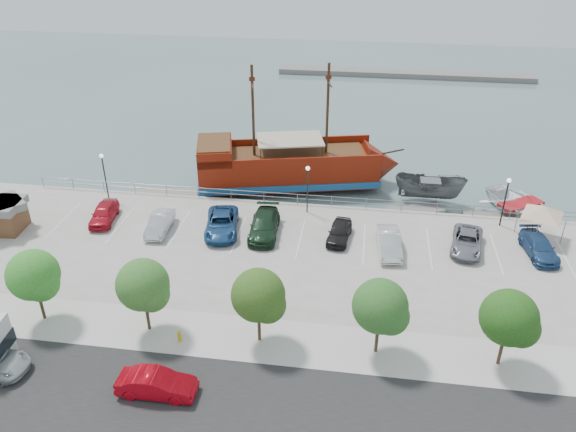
# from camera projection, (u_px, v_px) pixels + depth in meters

# --- Properties ---
(ground) EXTENTS (160.00, 160.00, 0.00)m
(ground) POSITION_uv_depth(u_px,v_px,m) (297.00, 263.00, 43.15)
(ground) COLOR #506767
(street) EXTENTS (100.00, 8.00, 0.04)m
(street) POSITION_uv_depth(u_px,v_px,m) (257.00, 420.00, 28.85)
(street) COLOR black
(street) RESTS_ON land_slab
(sidewalk) EXTENTS (100.00, 4.00, 0.05)m
(sidewalk) POSITION_uv_depth(u_px,v_px,m) (276.00, 341.00, 34.03)
(sidewalk) COLOR beige
(sidewalk) RESTS_ON land_slab
(seawall_railing) EXTENTS (50.00, 0.06, 1.00)m
(seawall_railing) POSITION_uv_depth(u_px,v_px,m) (309.00, 199.00, 49.14)
(seawall_railing) COLOR slate
(seawall_railing) RESTS_ON land_slab
(far_shore) EXTENTS (40.00, 3.00, 0.80)m
(far_shore) POSITION_uv_depth(u_px,v_px,m) (404.00, 74.00, 89.16)
(far_shore) COLOR slate
(far_shore) RESTS_ON ground
(pirate_ship) EXTENTS (20.16, 9.78, 12.49)m
(pirate_ship) POSITION_uv_depth(u_px,v_px,m) (302.00, 167.00, 53.87)
(pirate_ship) COLOR maroon
(pirate_ship) RESTS_ON ground
(patrol_boat) EXTENTS (6.65, 3.18, 2.48)m
(patrol_boat) POSITION_uv_depth(u_px,v_px,m) (429.00, 190.00, 51.35)
(patrol_boat) COLOR #525457
(patrol_boat) RESTS_ON ground
(speedboat) EXTENTS (8.19, 8.82, 1.49)m
(speedboat) POSITION_uv_depth(u_px,v_px,m) (520.00, 207.00, 49.49)
(speedboat) COLOR white
(speedboat) RESTS_ON ground
(dock_west) EXTENTS (7.42, 3.12, 0.41)m
(dock_west) POSITION_uv_depth(u_px,v_px,m) (170.00, 196.00, 52.66)
(dock_west) COLOR gray
(dock_west) RESTS_ON ground
(dock_mid) EXTENTS (6.74, 4.43, 0.37)m
(dock_mid) POSITION_uv_depth(u_px,v_px,m) (408.00, 212.00, 49.90)
(dock_mid) COLOR slate
(dock_mid) RESTS_ON ground
(dock_east) EXTENTS (6.34, 1.85, 0.36)m
(dock_east) POSITION_uv_depth(u_px,v_px,m) (501.00, 219.00, 48.90)
(dock_east) COLOR slate
(dock_east) RESTS_ON ground
(shed) EXTENTS (3.29, 3.29, 2.55)m
(shed) POSITION_uv_depth(u_px,v_px,m) (3.00, 215.00, 44.99)
(shed) COLOR brown
(shed) RESTS_ON land_slab
(canopy_tent) EXTENTS (5.17, 5.17, 3.29)m
(canopy_tent) POSITION_uv_depth(u_px,v_px,m) (545.00, 206.00, 43.17)
(canopy_tent) COLOR slate
(canopy_tent) RESTS_ON land_slab
(street_sedan) EXTENTS (4.32, 1.56, 1.42)m
(street_sedan) POSITION_uv_depth(u_px,v_px,m) (157.00, 384.00, 30.09)
(street_sedan) COLOR #AE0612
(street_sedan) RESTS_ON street
(fire_hydrant) EXTENTS (0.26, 0.26, 0.76)m
(fire_hydrant) POSITION_uv_depth(u_px,v_px,m) (180.00, 336.00, 33.86)
(fire_hydrant) COLOR gold
(fire_hydrant) RESTS_ON sidewalk
(lamp_post_left) EXTENTS (0.36, 0.36, 4.28)m
(lamp_post_left) POSITION_uv_depth(u_px,v_px,m) (104.00, 168.00, 49.10)
(lamp_post_left) COLOR black
(lamp_post_left) RESTS_ON land_slab
(lamp_post_mid) EXTENTS (0.36, 0.36, 4.28)m
(lamp_post_mid) POSITION_uv_depth(u_px,v_px,m) (308.00, 181.00, 46.83)
(lamp_post_mid) COLOR black
(lamp_post_mid) RESTS_ON land_slab
(lamp_post_right) EXTENTS (0.36, 0.36, 4.28)m
(lamp_post_right) POSITION_uv_depth(u_px,v_px,m) (506.00, 194.00, 44.82)
(lamp_post_right) COLOR black
(lamp_post_right) RESTS_ON land_slab
(tree_b) EXTENTS (3.30, 3.20, 5.00)m
(tree_b) POSITION_uv_depth(u_px,v_px,m) (35.00, 277.00, 34.22)
(tree_b) COLOR #473321
(tree_b) RESTS_ON sidewalk
(tree_c) EXTENTS (3.30, 3.20, 5.00)m
(tree_c) POSITION_uv_depth(u_px,v_px,m) (145.00, 287.00, 33.34)
(tree_c) COLOR #473321
(tree_c) RESTS_ON sidewalk
(tree_d) EXTENTS (3.30, 3.20, 5.00)m
(tree_d) POSITION_uv_depth(u_px,v_px,m) (260.00, 298.00, 32.46)
(tree_d) COLOR #473321
(tree_d) RESTS_ON sidewalk
(tree_e) EXTENTS (3.30, 3.20, 5.00)m
(tree_e) POSITION_uv_depth(u_px,v_px,m) (383.00, 309.00, 31.58)
(tree_e) COLOR #473321
(tree_e) RESTS_ON sidewalk
(tree_f) EXTENTS (3.30, 3.20, 5.00)m
(tree_f) POSITION_uv_depth(u_px,v_px,m) (512.00, 320.00, 30.70)
(tree_f) COLOR #473321
(tree_f) RESTS_ON sidewalk
(parked_car_a) EXTENTS (2.33, 4.50, 1.46)m
(parked_car_a) POSITION_uv_depth(u_px,v_px,m) (104.00, 213.00, 46.54)
(parked_car_a) COLOR #B51422
(parked_car_a) RESTS_ON land_slab
(parked_car_b) EXTENTS (1.68, 4.29, 1.39)m
(parked_car_b) POSITION_uv_depth(u_px,v_px,m) (160.00, 223.00, 45.15)
(parked_car_b) COLOR silver
(parked_car_b) RESTS_ON land_slab
(parked_car_c) EXTENTS (3.42, 5.76, 1.50)m
(parked_car_c) POSITION_uv_depth(u_px,v_px,m) (222.00, 223.00, 45.02)
(parked_car_c) COLOR navy
(parked_car_c) RESTS_ON land_slab
(parked_car_d) EXTENTS (2.49, 5.52, 1.57)m
(parked_car_d) POSITION_uv_depth(u_px,v_px,m) (264.00, 225.00, 44.70)
(parked_car_d) COLOR #18321F
(parked_car_d) RESTS_ON land_slab
(parked_car_e) EXTENTS (2.06, 4.18, 1.37)m
(parked_car_e) POSITION_uv_depth(u_px,v_px,m) (339.00, 232.00, 44.01)
(parked_car_e) COLOR black
(parked_car_e) RESTS_ON land_slab
(parked_car_f) EXTENTS (2.02, 4.74, 1.52)m
(parked_car_f) POSITION_uv_depth(u_px,v_px,m) (389.00, 242.00, 42.51)
(parked_car_f) COLOR silver
(parked_car_f) RESTS_ON land_slab
(parked_car_g) EXTENTS (3.05, 5.12, 1.33)m
(parked_car_g) POSITION_uv_depth(u_px,v_px,m) (467.00, 242.00, 42.78)
(parked_car_g) COLOR gray
(parked_car_g) RESTS_ON land_slab
(parked_car_h) EXTENTS (2.52, 4.86, 1.35)m
(parked_car_h) POSITION_uv_depth(u_px,v_px,m) (539.00, 247.00, 42.11)
(parked_car_h) COLOR navy
(parked_car_h) RESTS_ON land_slab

